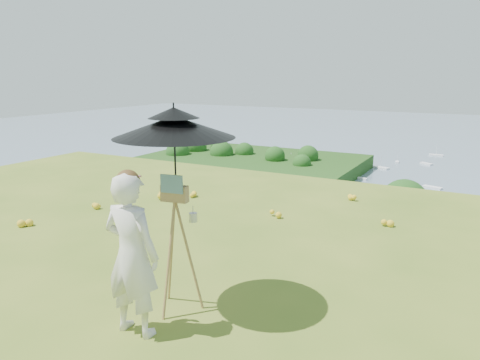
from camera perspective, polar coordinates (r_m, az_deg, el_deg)
The scene contains 12 objects.
ground at distance 7.07m, azimuth -22.01°, elevation -9.49°, with size 14.00×14.00×0.00m, color #4D6D1F.
shoreline_tier at distance 88.13m, azimuth 22.85°, elevation -14.09°, with size 170.00×28.00×8.00m, color #6C6957.
bay_water at distance 246.84m, azimuth 27.02°, elevation 3.03°, with size 700.00×700.00×0.00m, color slate.
peninsula at distance 180.90m, azimuth 1.74°, elevation 2.91°, with size 90.00×60.00×12.00m, color #19360E, non-canonical shape.
slope_trees at distance 43.15m, azimuth 19.50°, elevation -11.88°, with size 110.00×50.00×6.00m, color #1E4314, non-canonical shape.
harbor_town at distance 85.48m, azimuth 23.24°, elevation -10.19°, with size 110.00×22.00×5.00m, color silver, non-canonical shape.
moored_boats at distance 169.91m, azimuth 21.87°, elevation -0.29°, with size 140.00×140.00×0.70m, color white, non-canonical shape.
wildflowers at distance 7.20m, azimuth -20.52°, elevation -8.46°, with size 10.00×10.50×0.12m, color gold, non-canonical shape.
painter at distance 4.78m, azimuth -13.06°, elevation -8.88°, with size 0.61×0.40×1.68m, color beige.
field_easel at distance 5.18m, azimuth -7.78°, elevation -7.65°, with size 0.59×0.59×1.55m, color olive, non-canonical shape.
sun_umbrella at distance 4.94m, azimuth -7.95°, elevation 3.46°, with size 1.28×1.28×1.01m, color black, non-canonical shape.
painter_cap at distance 4.55m, azimuth -13.57°, elevation 0.42°, with size 0.22×0.27×0.10m, color #D57585, non-canonical shape.
Camera 1 is at (5.18, -4.06, 2.59)m, focal length 35.00 mm.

